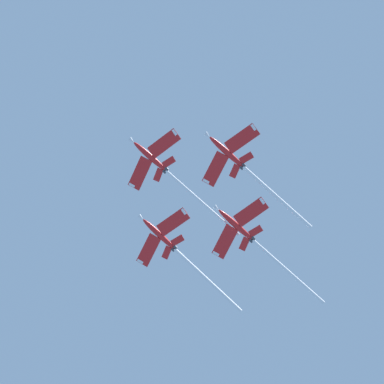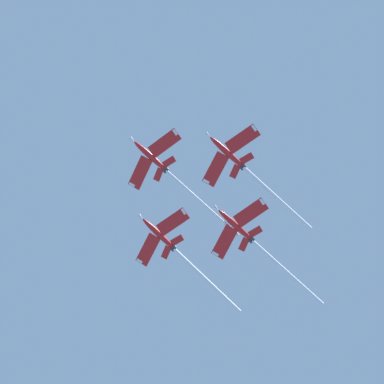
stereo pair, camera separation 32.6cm
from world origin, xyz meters
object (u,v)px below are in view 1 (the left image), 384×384
Objects in this scene: jet_left_wing at (243,167)px; jet_slot at (249,237)px; jet_right_wing at (174,248)px; jet_lead at (163,168)px.

jet_left_wing reaches higher than jet_slot.
jet_slot is (17.18, 5.76, -3.54)m from jet_left_wing.
jet_right_wing reaches higher than jet_slot.
jet_slot is (3.97, -20.20, -3.95)m from jet_right_wing.
jet_lead is 1.04× the size of jet_right_wing.
jet_lead is 29.58m from jet_slot.
jet_right_wing is (20.59, 6.01, -4.46)m from jet_lead.
jet_lead reaches higher than jet_slot.
jet_right_wing is 20.96m from jet_slot.
jet_lead is at bearing -163.73° from jet_right_wing.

